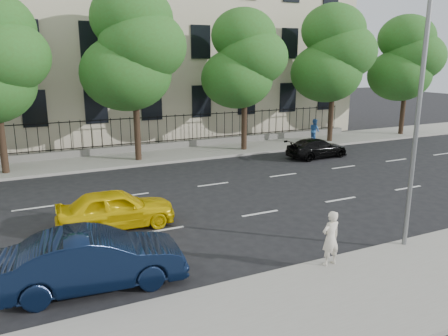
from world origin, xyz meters
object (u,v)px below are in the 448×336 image
at_px(yellow_taxi, 116,209).
at_px(woman_near, 331,238).
at_px(street_light, 407,84).
at_px(navy_sedan, 94,260).
at_px(black_sedan, 317,148).

height_order(yellow_taxi, woman_near, woman_near).
xyz_separation_m(street_light, navy_sedan, (-9.29, 1.26, -4.37)).
relative_size(street_light, woman_near, 4.98).
distance_m(navy_sedan, woman_near, 6.50).
relative_size(navy_sedan, black_sedan, 1.17).
distance_m(street_light, woman_near, 5.23).
bearing_deg(woman_near, navy_sedan, -20.59).
relative_size(street_light, navy_sedan, 1.71).
bearing_deg(navy_sedan, woman_near, -101.78).
xyz_separation_m(street_light, yellow_taxi, (-7.87, 5.25, -4.45)).
xyz_separation_m(navy_sedan, black_sedan, (14.97, 10.18, -0.19)).
height_order(navy_sedan, woman_near, woman_near).
distance_m(yellow_taxi, navy_sedan, 4.23).
bearing_deg(navy_sedan, yellow_taxi, -14.51).
bearing_deg(black_sedan, woman_near, 141.20).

